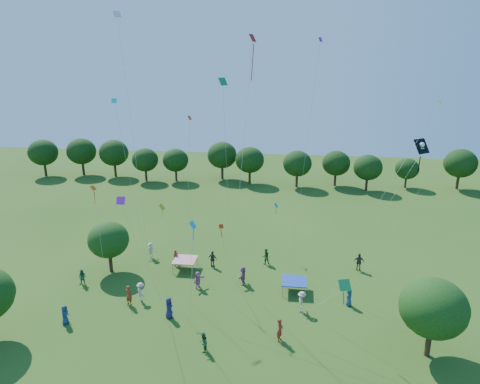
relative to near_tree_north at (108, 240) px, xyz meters
name	(u,v)px	position (x,y,z in m)	size (l,w,h in m)	color
near_tree_north	(108,240)	(0.00, 0.00, 0.00)	(3.95, 3.95, 5.16)	#422B19
near_tree_east	(433,308)	(27.45, -9.24, 0.43)	(4.57, 4.57, 5.88)	#422B19
treeline	(262,160)	(12.13, 34.05, 0.71)	(88.01, 8.77, 6.77)	#422B19
tent_red_stripe	(185,260)	(7.19, 1.32, -2.34)	(2.20, 2.20, 1.10)	#BB1631
tent_blue	(294,281)	(18.01, -1.61, -2.34)	(2.20, 2.20, 1.10)	#183A9F
crowd_person_0	(169,308)	(8.03, -7.08, -2.48)	(0.88, 0.48, 1.79)	navy
crowd_person_1	(280,330)	(17.04, -8.93, -2.46)	(0.69, 0.44, 1.84)	maroon
crowd_person_2	(203,342)	(11.68, -10.90, -2.62)	(0.74, 0.40, 1.51)	#25582D
crowd_person_3	(141,292)	(4.87, -4.91, -2.52)	(1.12, 0.50, 1.72)	beige
crowd_person_4	(213,259)	(9.82, 2.22, -2.52)	(1.00, 0.46, 1.71)	#362E2B
crowd_person_5	(243,275)	(13.28, -0.88, -2.49)	(1.66, 0.59, 1.78)	#895072
crowd_person_6	(65,315)	(0.13, -8.98, -2.57)	(0.80, 0.43, 1.62)	navy
crowd_person_7	(129,295)	(4.08, -5.62, -2.48)	(0.67, 0.43, 1.79)	maroon
crowd_person_8	(266,256)	(15.07, 3.56, -2.53)	(0.84, 0.45, 1.69)	#306129
crowd_person_9	(151,250)	(2.98, 3.36, -2.50)	(1.14, 0.51, 1.75)	beige
crowd_person_10	(359,262)	(24.38, 3.37, -2.47)	(1.07, 0.49, 1.82)	#3D3431
crowd_person_11	(198,280)	(9.31, -2.14, -2.56)	(1.53, 0.55, 1.64)	#AC6499
crowd_person_12	(349,297)	(22.68, -3.36, -2.60)	(0.77, 0.42, 1.56)	navy
crowd_person_13	(176,258)	(6.06, 2.04, -2.53)	(0.64, 0.41, 1.71)	maroon
crowd_person_14	(82,277)	(-1.49, -2.93, -2.61)	(0.76, 0.41, 1.53)	#2B6542
crowd_person_15	(302,302)	(18.67, -4.84, -2.45)	(1.21, 0.54, 1.85)	beige
pirate_kite	(418,153)	(25.43, -8.30, 10.98)	(6.99, 1.07, 13.92)	black
red_high_kite	(249,88)	(13.74, -1.02, 14.48)	(1.11, 9.07, 20.80)	red
small_kite_0	(95,202)	(-0.37, -1.17, 4.26)	(1.63, 2.51, 7.75)	#D3470C
small_kite_1	(386,190)	(23.64, -8.68, 8.54)	(6.18, 4.79, 16.58)	yellow
small_kite_2	(460,124)	(28.33, -6.66, 12.62)	(6.91, 4.95, 19.20)	yellow
small_kite_3	(225,126)	(12.06, -2.93, 11.67)	(0.69, 5.08, 17.49)	#167D3B
small_kite_4	(192,244)	(11.25, -11.31, 5.19)	(1.47, 3.53, 9.00)	#169DE2
small_kite_5	(310,119)	(18.91, 3.32, 11.56)	(1.88, 1.02, 20.64)	purple
small_kite_6	(124,70)	(1.30, 4.00, 15.81)	(3.06, 3.68, 23.17)	silver
small_kite_7	(123,144)	(1.42, 1.96, 9.06)	(2.73, 1.28, 15.35)	#0ED2D5
small_kite_8	(189,165)	(8.15, 0.46, 7.60)	(1.42, 2.07, 14.16)	#F9380E
small_kite_9	(222,235)	(11.69, -2.58, 2.21)	(0.64, 5.04, 5.59)	red
small_kite_10	(162,211)	(3.96, 4.85, 1.47)	(1.46, 3.56, 4.17)	gold
small_kite_11	(339,290)	(20.66, -12.24, 2.98)	(3.76, 4.56, 5.93)	#157739
small_kite_12	(278,211)	(16.07, 6.21, 1.54)	(2.01, 3.03, 4.37)	#158EDB
small_kite_13	(128,219)	(6.18, -9.39, 5.90)	(1.82, 3.18, 9.75)	purple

